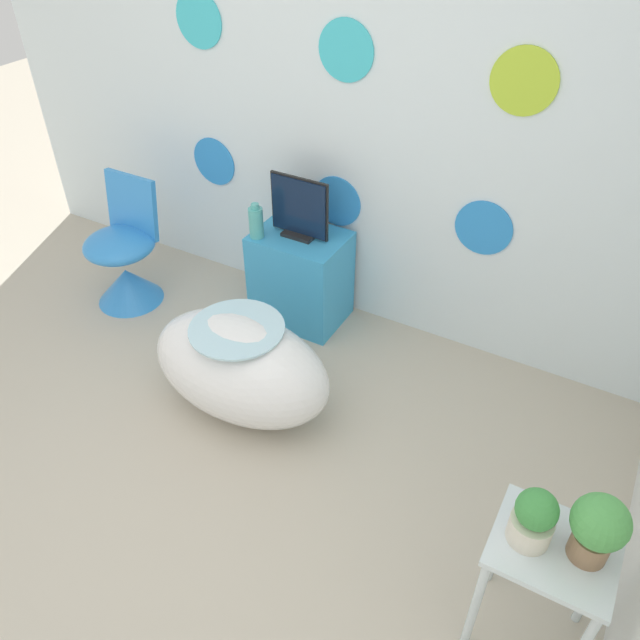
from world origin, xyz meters
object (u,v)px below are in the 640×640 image
(vase, at_px, (256,222))
(potted_plant_left, at_px, (534,518))
(bathtub, at_px, (241,367))
(chair, at_px, (125,264))
(potted_plant_right, at_px, (598,527))
(tv, at_px, (299,210))

(vase, bearing_deg, potted_plant_left, -32.15)
(bathtub, xyz_separation_m, chair, (-1.15, 0.42, -0.01))
(bathtub, relative_size, vase, 4.76)
(potted_plant_right, bearing_deg, tv, 145.37)
(bathtub, xyz_separation_m, potted_plant_right, (1.64, -0.43, 0.44))
(chair, height_order, potted_plant_left, same)
(vase, xyz_separation_m, potted_plant_right, (1.98, -1.10, 0.05))
(potted_plant_left, height_order, potted_plant_right, potted_plant_right)
(potted_plant_left, bearing_deg, bathtub, 162.58)
(vase, relative_size, potted_plant_right, 0.77)
(vase, bearing_deg, bathtub, -63.66)
(tv, bearing_deg, vase, -148.18)
(potted_plant_left, distance_m, potted_plant_right, 0.18)
(tv, height_order, potted_plant_left, tv)
(chair, height_order, potted_plant_right, potted_plant_right)
(bathtub, bearing_deg, tv, 99.26)
(bathtub, distance_m, vase, 0.84)
(vase, distance_m, potted_plant_left, 2.13)
(vase, bearing_deg, potted_plant_right, -29.09)
(potted_plant_left, bearing_deg, potted_plant_right, 10.40)
(vase, height_order, potted_plant_right, potted_plant_right)
(tv, bearing_deg, potted_plant_left, -38.19)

